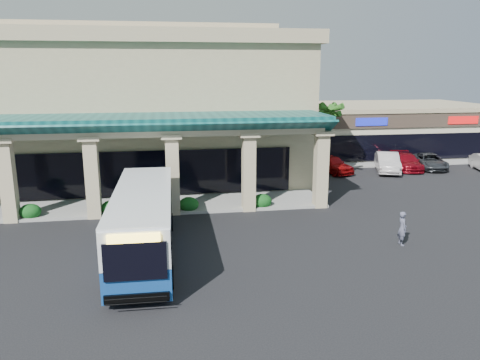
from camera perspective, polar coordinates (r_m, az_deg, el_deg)
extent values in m
plane|color=black|center=(23.39, -0.29, -7.52)|extent=(110.00, 110.00, 0.00)
imported|color=#515368|center=(24.04, 19.17, -5.58)|extent=(0.45, 0.64, 1.68)
imported|color=#9E0B0C|center=(39.37, 11.07, 1.93)|extent=(3.00, 4.67, 1.48)
imported|color=silver|center=(40.91, 17.54, 2.08)|extent=(3.28, 5.20, 1.62)
imported|color=maroon|center=(42.41, 19.61, 2.12)|extent=(2.75, 4.93, 1.35)
imported|color=#313438|center=(43.49, 22.11, 2.14)|extent=(3.23, 5.07, 1.30)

